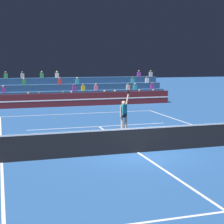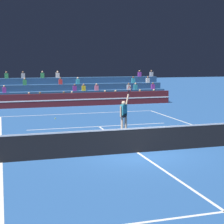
% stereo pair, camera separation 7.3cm
% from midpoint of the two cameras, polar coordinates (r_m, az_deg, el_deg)
% --- Properties ---
extents(ground_plane, '(120.00, 120.00, 0.00)m').
position_cam_midpoint_polar(ground_plane, '(15.83, 3.83, -6.18)').
color(ground_plane, '#285699').
extents(court_lines, '(11.10, 23.90, 0.01)m').
position_cam_midpoint_polar(court_lines, '(15.83, 3.83, -6.17)').
color(court_lines, white).
rests_on(court_lines, ground).
extents(tennis_net, '(12.00, 0.10, 1.10)m').
position_cam_midpoint_polar(tennis_net, '(15.71, 3.85, -4.26)').
color(tennis_net, '#2D6B38').
rests_on(tennis_net, ground).
extents(sponsor_banner_wall, '(18.00, 0.26, 1.10)m').
position_cam_midpoint_polar(sponsor_banner_wall, '(31.30, -6.72, 1.86)').
color(sponsor_banner_wall, '#51191E').
rests_on(sponsor_banner_wall, ground).
extents(bleacher_stand, '(18.90, 3.80, 2.83)m').
position_cam_midpoint_polar(bleacher_stand, '(34.38, -7.66, 2.87)').
color(bleacher_stand, navy).
rests_on(bleacher_stand, ground).
extents(tennis_player, '(0.83, 0.59, 2.49)m').
position_cam_midpoint_polar(tennis_player, '(19.82, 1.71, -0.37)').
color(tennis_player, beige).
rests_on(tennis_player, ground).
extents(tennis_ball, '(0.07, 0.07, 0.07)m').
position_cam_midpoint_polar(tennis_ball, '(24.86, -8.77, -0.97)').
color(tennis_ball, '#C6DB33').
rests_on(tennis_ball, ground).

